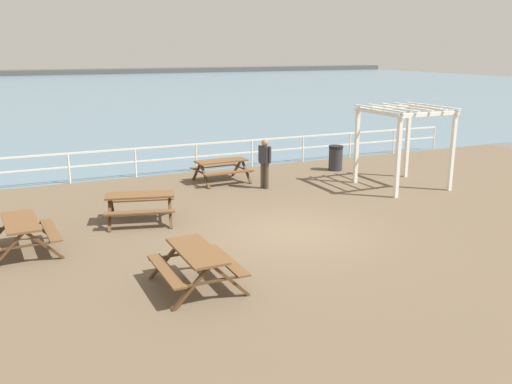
# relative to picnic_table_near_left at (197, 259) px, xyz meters

# --- Properties ---
(ground_plane) EXTENTS (30.00, 24.00, 0.20)m
(ground_plane) POSITION_rel_picnic_table_near_left_xyz_m (3.28, 2.25, -0.68)
(ground_plane) COLOR brown
(sea_band) EXTENTS (142.00, 90.00, 0.01)m
(sea_band) POSITION_rel_picnic_table_near_left_xyz_m (3.28, 55.00, -0.58)
(sea_band) COLOR slate
(sea_band) RESTS_ON ground
(distant_shoreline) EXTENTS (142.00, 6.00, 1.80)m
(distant_shoreline) POSITION_rel_picnic_table_near_left_xyz_m (3.28, 98.00, -0.58)
(distant_shoreline) COLOR #4C4C47
(distant_shoreline) RESTS_ON ground
(seaward_railing) EXTENTS (23.07, 0.07, 1.08)m
(seaward_railing) POSITION_rel_picnic_table_near_left_xyz_m (3.28, 10.00, 0.18)
(seaward_railing) COLOR white
(seaward_railing) RESTS_ON ground
(picnic_table_near_left) EXTENTS (1.58, 1.83, 0.80)m
(picnic_table_near_left) POSITION_rel_picnic_table_near_left_xyz_m (0.00, 0.00, 0.00)
(picnic_table_near_left) COLOR brown
(picnic_table_near_left) RESTS_ON ground
(picnic_table_near_right) EXTENTS (1.88, 1.63, 0.80)m
(picnic_table_near_right) POSITION_rel_picnic_table_near_left_xyz_m (3.57, 8.06, 0.00)
(picnic_table_near_right) COLOR brown
(picnic_table_near_right) RESTS_ON ground
(picnic_table_far_left) EXTENTS (2.11, 1.90, 0.80)m
(picnic_table_far_left) POSITION_rel_picnic_table_near_left_xyz_m (-0.06, 4.63, 0.00)
(picnic_table_far_left) COLOR brown
(picnic_table_far_left) RESTS_ON ground
(picnic_table_far_right) EXTENTS (1.64, 1.89, 0.80)m
(picnic_table_far_right) POSITION_rel_picnic_table_near_left_xyz_m (-3.04, 3.41, 0.00)
(picnic_table_far_right) COLOR brown
(picnic_table_far_right) RESTS_ON ground
(visitor) EXTENTS (0.35, 0.49, 1.66)m
(visitor) POSITION_rel_picnic_table_near_left_xyz_m (4.56, 6.61, 0.36)
(visitor) COLOR #4C4233
(visitor) RESTS_ON ground
(lattice_pergola) EXTENTS (2.47, 2.59, 2.70)m
(lattice_pergola) POSITION_rel_picnic_table_near_left_xyz_m (8.89, 4.95, 1.41)
(lattice_pergola) COLOR white
(lattice_pergola) RESTS_ON ground
(litter_bin) EXTENTS (0.55, 0.55, 0.95)m
(litter_bin) POSITION_rel_picnic_table_near_left_xyz_m (8.24, 8.06, -0.10)
(litter_bin) COLOR #2D2D33
(litter_bin) RESTS_ON ground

